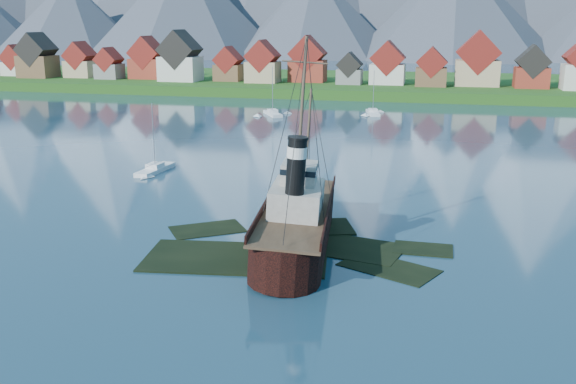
% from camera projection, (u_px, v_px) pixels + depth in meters
% --- Properties ---
extents(ground, '(1400.00, 1400.00, 0.00)m').
position_uv_depth(ground, '(270.00, 254.00, 64.91)').
color(ground, '#1B394C').
rests_on(ground, ground).
extents(shoal, '(31.71, 21.24, 1.14)m').
position_uv_depth(shoal, '(292.00, 252.00, 66.61)').
color(shoal, black).
rests_on(shoal, ground).
extents(shore_bank, '(600.00, 80.00, 3.20)m').
position_uv_depth(shore_bank, '(397.00, 89.00, 224.58)').
color(shore_bank, '#144112').
rests_on(shore_bank, ground).
extents(seawall, '(600.00, 2.50, 2.00)m').
position_uv_depth(seawall, '(387.00, 101.00, 188.88)').
color(seawall, '#3F3D38').
rests_on(seawall, ground).
extents(town, '(250.96, 16.69, 17.30)m').
position_uv_depth(town, '(293.00, 64.00, 213.03)').
color(town, maroon).
rests_on(town, ground).
extents(tugboat_wreck, '(6.66, 28.70, 22.74)m').
position_uv_depth(tugboat_wreck, '(298.00, 217.00, 67.41)').
color(tugboat_wreck, black).
rests_on(tugboat_wreck, ground).
extents(sailboat_a, '(2.98, 9.34, 11.22)m').
position_uv_depth(sailboat_a, '(155.00, 170.00, 100.46)').
color(sailboat_a, silver).
rests_on(sailboat_a, ground).
extents(sailboat_c, '(7.02, 9.67, 12.59)m').
position_uv_depth(sailboat_c, '(273.00, 114.00, 160.68)').
color(sailboat_c, silver).
rests_on(sailboat_c, ground).
extents(sailboat_e, '(4.72, 10.16, 11.44)m').
position_uv_depth(sailboat_e, '(373.00, 113.00, 162.66)').
color(sailboat_e, silver).
rests_on(sailboat_e, ground).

